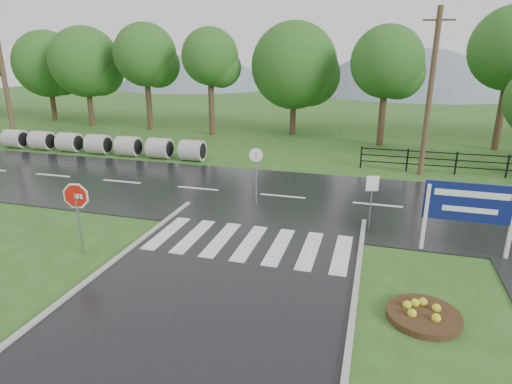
% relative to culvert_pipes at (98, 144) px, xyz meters
% --- Properties ---
extents(ground, '(120.00, 120.00, 0.00)m').
position_rel_culvert_pipes_xyz_m(ground, '(12.79, -15.00, -0.60)').
color(ground, '#2C5A1E').
rests_on(ground, ground).
extents(main_road, '(90.00, 8.00, 0.04)m').
position_rel_culvert_pipes_xyz_m(main_road, '(12.79, -5.00, -0.60)').
color(main_road, black).
rests_on(main_road, ground).
extents(crosswalk, '(6.50, 2.80, 0.02)m').
position_rel_culvert_pipes_xyz_m(crosswalk, '(12.79, -10.00, -0.54)').
color(crosswalk, silver).
rests_on(crosswalk, ground).
extents(fence_west, '(9.58, 0.08, 1.20)m').
position_rel_culvert_pipes_xyz_m(fence_west, '(20.54, 1.00, 0.12)').
color(fence_west, black).
rests_on(fence_west, ground).
extents(hills, '(102.00, 48.00, 48.00)m').
position_rel_culvert_pipes_xyz_m(hills, '(16.28, 50.00, -16.14)').
color(hills, slate).
rests_on(hills, ground).
extents(treeline, '(83.20, 5.20, 10.00)m').
position_rel_culvert_pipes_xyz_m(treeline, '(13.79, 9.00, -0.60)').
color(treeline, '#21561A').
rests_on(treeline, ground).
extents(culvert_pipes, '(13.90, 1.20, 1.20)m').
position_rel_culvert_pipes_xyz_m(culvert_pipes, '(0.00, 0.00, 0.00)').
color(culvert_pipes, '#9E9B93').
rests_on(culvert_pipes, ground).
extents(stop_sign, '(1.08, 0.21, 2.46)m').
position_rel_culvert_pipes_xyz_m(stop_sign, '(7.93, -12.06, 1.13)').
color(stop_sign, '#939399').
rests_on(stop_sign, ground).
extents(estate_billboard, '(2.66, 0.11, 2.32)m').
position_rel_culvert_pipes_xyz_m(estate_billboard, '(19.41, -8.83, 1.00)').
color(estate_billboard, silver).
rests_on(estate_billboard, ground).
extents(flower_bed, '(1.72, 1.72, 0.34)m').
position_rel_culvert_pipes_xyz_m(flower_bed, '(17.96, -12.81, -0.47)').
color(flower_bed, '#332111').
rests_on(flower_bed, ground).
extents(reg_sign_small, '(0.43, 0.16, 2.01)m').
position_rel_culvert_pipes_xyz_m(reg_sign_small, '(16.52, -7.68, 0.84)').
color(reg_sign_small, '#939399').
rests_on(reg_sign_small, ground).
extents(reg_sign_round, '(0.55, 0.10, 2.39)m').
position_rel_culvert_pipes_xyz_m(reg_sign_round, '(11.93, -6.22, 0.90)').
color(reg_sign_round, '#939399').
rests_on(reg_sign_round, ground).
extents(utility_pole_west, '(1.63, 0.47, 9.27)m').
position_rel_culvert_pipes_xyz_m(utility_pole_west, '(-6.86, 0.50, 4.11)').
color(utility_pole_west, '#473523').
rests_on(utility_pole_west, ground).
extents(utility_pole_east, '(1.44, 0.27, 8.07)m').
position_rel_culvert_pipes_xyz_m(utility_pole_east, '(18.82, 0.50, 3.50)').
color(utility_pole_east, '#473523').
rests_on(utility_pole_east, ground).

